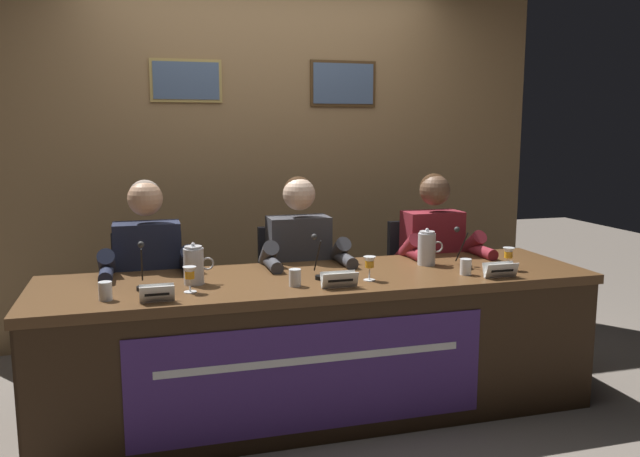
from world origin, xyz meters
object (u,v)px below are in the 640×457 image
at_px(chair_left, 150,313).
at_px(microphone_left, 142,273).
at_px(panelist_left, 149,275).
at_px(juice_glass_left, 190,275).
at_px(panelist_right, 437,257).
at_px(water_cup_right, 466,268).
at_px(water_pitcher_right_side, 427,248).
at_px(panelist_center, 302,265).
at_px(microphone_center, 319,263).
at_px(microphone_right, 463,254).
at_px(conference_table, 325,325).
at_px(water_cup_left, 105,292).
at_px(juice_glass_center, 370,264).
at_px(chair_center, 294,302).
at_px(water_pitcher_left_side, 194,265).
at_px(nameplate_left, 157,293).
at_px(juice_glass_right, 508,254).
at_px(nameplate_right, 500,270).
at_px(water_cup_center, 295,279).
at_px(nameplate_center, 339,280).
at_px(chair_right, 423,293).

bearing_deg(chair_left, microphone_left, -93.12).
distance_m(panelist_left, juice_glass_left, 0.59).
relative_size(panelist_right, water_cup_right, 14.44).
height_order(chair_left, water_pitcher_right_side, water_pitcher_right_side).
bearing_deg(panelist_left, panelist_center, 0.00).
height_order(microphone_center, microphone_right, same).
relative_size(conference_table, water_cup_left, 34.09).
height_order(panelist_center, juice_glass_center, panelist_center).
height_order(water_cup_left, chair_center, chair_center).
relative_size(panelist_right, microphone_right, 5.68).
relative_size(conference_table, water_pitcher_left_side, 13.80).
height_order(water_cup_left, microphone_center, microphone_center).
distance_m(juice_glass_center, water_cup_right, 0.54).
xyz_separation_m(juice_glass_left, water_pitcher_right_side, (1.34, 0.26, 0.01)).
bearing_deg(nameplate_left, juice_glass_left, 41.11).
bearing_deg(nameplate_left, juice_glass_center, 6.94).
relative_size(microphone_left, juice_glass_right, 1.74).
bearing_deg(juice_glass_center, nameplate_right, -10.78).
bearing_deg(water_cup_right, panelist_center, 142.28).
bearing_deg(nameplate_right, panelist_right, 91.58).
height_order(water_cup_center, nameplate_right, water_cup_center).
xyz_separation_m(nameplate_center, water_pitcher_left_side, (-0.67, 0.27, 0.05)).
distance_m(chair_left, water_pitcher_left_side, 0.74).
xyz_separation_m(water_cup_center, juice_glass_right, (1.20, 0.03, 0.05)).
xyz_separation_m(water_cup_left, juice_glass_right, (2.08, 0.05, 0.05)).
bearing_deg(microphone_center, chair_left, 143.57).
distance_m(conference_table, chair_center, 0.69).
height_order(water_cup_center, chair_right, chair_right).
height_order(water_cup_center, water_pitcher_left_side, water_pitcher_left_side).
relative_size(chair_left, water_cup_left, 10.59).
bearing_deg(panelist_right, panelist_center, 180.00).
relative_size(chair_left, panelist_right, 0.73).
bearing_deg(panelist_right, nameplate_center, -142.10).
distance_m(microphone_center, chair_right, 1.15).
relative_size(chair_left, water_cup_right, 10.59).
distance_m(juice_glass_center, nameplate_right, 0.69).
distance_m(panelist_center, juice_glass_right, 1.16).
relative_size(conference_table, microphone_center, 13.40).
bearing_deg(nameplate_right, panelist_center, 142.27).
relative_size(nameplate_right, water_pitcher_left_side, 0.86).
xyz_separation_m(microphone_center, juice_glass_right, (1.04, -0.11, 0.01)).
bearing_deg(conference_table, chair_left, 141.29).
xyz_separation_m(panelist_center, juice_glass_center, (0.21, -0.56, 0.11)).
bearing_deg(panelist_right, chair_center, 167.04).
bearing_deg(chair_center, microphone_right, -36.72).
bearing_deg(panelist_right, panelist_left, 180.00).
bearing_deg(microphone_left, panelist_left, 85.37).
relative_size(chair_center, juice_glass_center, 7.26).
xyz_separation_m(water_cup_center, water_cup_right, (0.92, -0.01, 0.00)).
xyz_separation_m(panelist_center, microphone_right, (0.82, -0.41, 0.10)).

